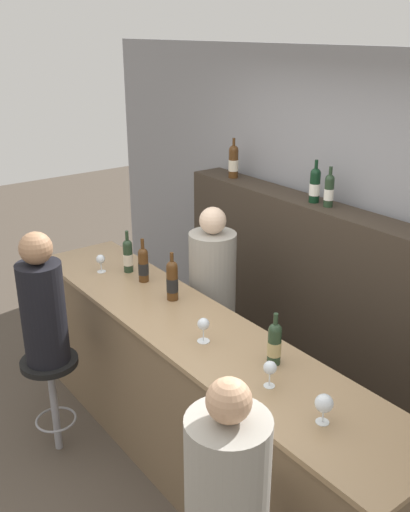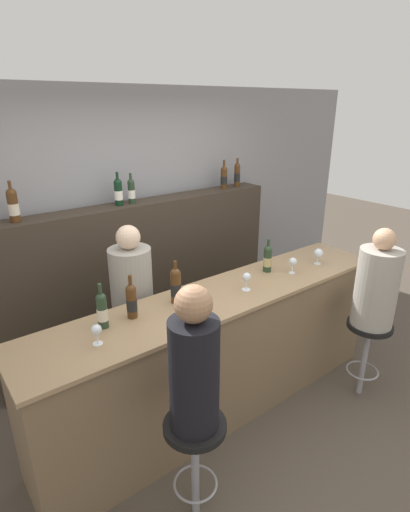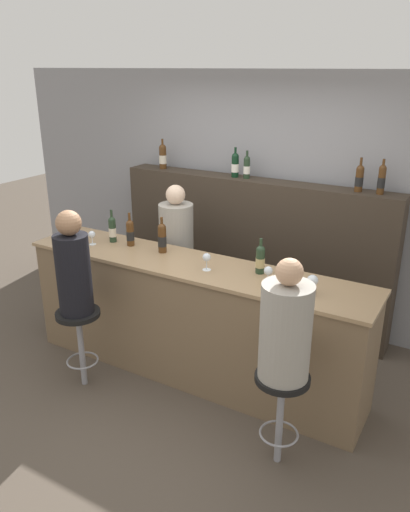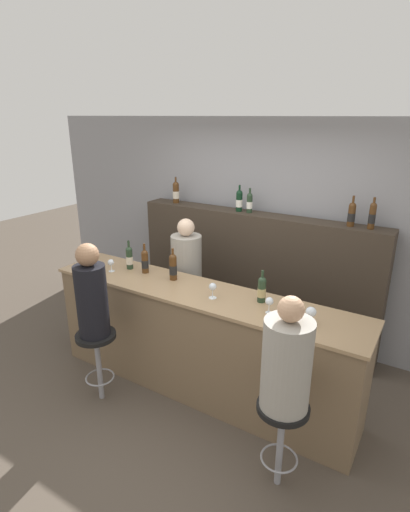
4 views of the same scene
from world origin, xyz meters
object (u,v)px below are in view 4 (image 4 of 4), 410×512
Objects in this scene: wine_bottle_backbar_0 at (176,192)px; bar_stool_right at (282,423)px; wine_bottle_counter_1 at (145,261)px; wine_bottle_backbar_1 at (239,200)px; wine_bottle_counter_3 at (262,289)px; wine_glass_3 at (311,312)px; wine_bottle_counter_2 at (173,267)px; bar_stool_left at (97,349)px; guest_seated_left at (91,295)px; wine_glass_0 at (111,263)px; wine_glass_1 at (213,287)px; wine_bottle_backbar_2 at (250,203)px; bartender at (187,293)px; wine_bottle_backbar_3 at (352,214)px; wine_bottle_backbar_4 at (372,215)px; wine_bottle_counter_0 at (129,257)px; wine_glass_2 at (269,302)px; guest_seated_right at (287,361)px.

bar_stool_right is at bearing -39.92° from wine_bottle_backbar_0.
wine_bottle_backbar_1 is (0.50, 1.12, 0.49)m from wine_bottle_counter_1.
wine_bottle_counter_3 is 0.51m from wine_glass_3.
bar_stool_left is at bearing -117.01° from wine_bottle_counter_2.
wine_bottle_backbar_0 reaches higher than guest_seated_left.
wine_bottle_counter_1 is 2.36× the size of wine_glass_0.
wine_bottle_backbar_1 is 1.44m from wine_glass_1.
wine_bottle_counter_3 is at bearing 0.00° from wine_bottle_counter_2.
wine_bottle_backbar_2 reaches higher than bartender.
wine_bottle_backbar_3 is 2.79m from bar_stool_left.
wine_bottle_backbar_0 is 1.07× the size of wine_bottle_backbar_1.
guest_seated_left is (0.31, -0.57, -0.06)m from wine_glass_0.
wine_glass_0 is (-0.32, -0.16, -0.03)m from wine_bottle_counter_1.
wine_bottle_counter_2 is at bearing 153.47° from bar_stool_right.
wine_bottle_backbar_4 is at bearing 0.00° from wine_bottle_backbar_1.
wine_bottle_counter_3 is (1.51, 0.00, -0.01)m from wine_bottle_counter_0.
wine_bottle_backbar_2 is 0.32× the size of guest_seated_left.
wine_bottle_backbar_2 is 2.04m from guest_seated_left.
guest_seated_left is (-1.80, -0.57, -0.07)m from wine_glass_3.
wine_bottle_backbar_1 is at bearing 180.00° from wine_bottle_backbar_4.
guest_seated_left reaches higher than bartender.
wine_bottle_backbar_3 is (1.25, 0.00, -0.00)m from wine_bottle_backbar_1.
wine_glass_2 reaches higher than bar_stool_right.
wine_bottle_counter_1 reaches higher than bar_stool_left.
wine_bottle_backbar_1 reaches higher than wine_bottle_counter_2.
wine_bottle_backbar_1 is (0.71, 1.12, 0.49)m from wine_bottle_counter_0.
wine_bottle_backbar_4 reaches higher than guest_seated_right.
wine_bottle_counter_0 is at bearing 174.44° from wine_glass_2.
wine_bottle_backbar_3 is 1.93m from bartender.
wine_glass_3 is 1.73m from bartender.
wine_bottle_backbar_1 is at bearing 57.41° from wine_glass_0.
wine_bottle_backbar_1 is 2.35m from guest_seated_right.
bar_stool_right is at bearing -54.53° from wine_bottle_backbar_1.
wine_bottle_counter_2 is at bearing -144.74° from wine_bottle_backbar_4.
wine_bottle_backbar_2 is 1.67m from wine_glass_0.
bartender is at bearing 78.52° from guest_seated_left.
bar_stool_left is (-0.37, -0.73, -0.66)m from wine_bottle_counter_2.
wine_bottle_backbar_4 is 1.73m from wine_glass_1.
wine_bottle_counter_1 is at bearing -119.28° from wine_bottle_backbar_2.
wine_glass_2 is 0.17× the size of guest_seated_right.
wine_glass_0 is (-0.95, -1.28, -0.51)m from wine_bottle_backbar_2.
wine_bottle_backbar_1 is at bearing 68.17° from bartender.
wine_bottle_counter_0 is 2.15× the size of wine_glass_3.
wine_bottle_backbar_0 is 1.97m from guest_seated_left.
bar_stool_left is (-0.01, -0.73, -0.65)m from wine_bottle_counter_1.
wine_bottle_counter_1 is 0.96× the size of wine_bottle_counter_2.
wine_bottle_counter_1 is 0.20× the size of bartender.
wine_bottle_backbar_0 is at bearing 99.37° from wine_bottle_counter_0.
wine_bottle_counter_0 is 0.99m from bar_stool_left.
wine_glass_3 is 1.89m from guest_seated_left.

